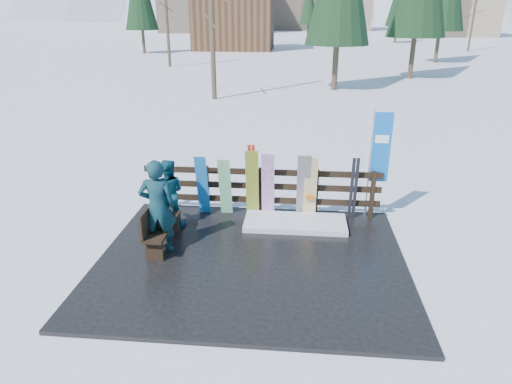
# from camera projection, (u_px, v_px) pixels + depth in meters

# --- Properties ---
(ground) EXTENTS (700.00, 700.00, 0.00)m
(ground) POSITION_uv_depth(u_px,v_px,m) (251.00, 262.00, 9.02)
(ground) COLOR white
(ground) RESTS_ON ground
(deck) EXTENTS (6.00, 5.00, 0.08)m
(deck) POSITION_uv_depth(u_px,v_px,m) (251.00, 260.00, 9.00)
(deck) COLOR black
(deck) RESTS_ON ground
(fence) EXTENTS (5.60, 0.10, 1.15)m
(fence) POSITION_uv_depth(u_px,v_px,m) (261.00, 188.00, 10.78)
(fence) COLOR black
(fence) RESTS_ON deck
(snow_patch) EXTENTS (2.30, 1.00, 0.12)m
(snow_patch) POSITION_uv_depth(u_px,v_px,m) (295.00, 223.00, 10.37)
(snow_patch) COLOR white
(snow_patch) RESTS_ON deck
(bench) EXTENTS (0.40, 1.50, 0.97)m
(bench) POSITION_uv_depth(u_px,v_px,m) (159.00, 223.00, 9.30)
(bench) COLOR black
(bench) RESTS_ON deck
(snowboard_0) EXTENTS (0.27, 0.38, 1.51)m
(snowboard_0) POSITION_uv_depth(u_px,v_px,m) (202.00, 185.00, 10.66)
(snowboard_0) COLOR blue
(snowboard_0) RESTS_ON deck
(snowboard_1) EXTENTS (0.28, 0.39, 1.46)m
(snowboard_1) POSITION_uv_depth(u_px,v_px,m) (225.00, 187.00, 10.63)
(snowboard_1) COLOR silver
(snowboard_1) RESTS_ON deck
(snowboard_2) EXTENTS (0.30, 0.33, 1.66)m
(snowboard_2) POSITION_uv_depth(u_px,v_px,m) (252.00, 184.00, 10.53)
(snowboard_2) COLOR #E1FD35
(snowboard_2) RESTS_ON deck
(snowboard_3) EXTENTS (0.29, 0.34, 1.61)m
(snowboard_3) POSITION_uv_depth(u_px,v_px,m) (268.00, 186.00, 10.51)
(snowboard_3) COLOR white
(snowboard_3) RESTS_ON deck
(snowboard_4) EXTENTS (0.30, 0.39, 1.60)m
(snowboard_4) POSITION_uv_depth(u_px,v_px,m) (303.00, 187.00, 10.44)
(snowboard_4) COLOR black
(snowboard_4) RESTS_ON deck
(snowboard_5) EXTENTS (0.30, 0.34, 1.55)m
(snowboard_5) POSITION_uv_depth(u_px,v_px,m) (310.00, 188.00, 10.44)
(snowboard_5) COLOR silver
(snowboard_5) RESTS_ON deck
(ski_pair_a) EXTENTS (0.16, 0.18, 1.77)m
(ski_pair_a) POSITION_uv_depth(u_px,v_px,m) (252.00, 181.00, 10.58)
(ski_pair_a) COLOR #B22A15
(ski_pair_a) RESTS_ON deck
(ski_pair_b) EXTENTS (0.17, 0.19, 1.53)m
(ski_pair_b) POSITION_uv_depth(u_px,v_px,m) (354.00, 189.00, 10.42)
(ski_pair_b) COLOR black
(ski_pair_b) RESTS_ON deck
(rental_flag) EXTENTS (0.45, 0.04, 2.60)m
(rental_flag) POSITION_uv_depth(u_px,v_px,m) (378.00, 152.00, 10.25)
(rental_flag) COLOR silver
(rental_flag) RESTS_ON deck
(person_front) EXTENTS (0.77, 0.58, 1.93)m
(person_front) POSITION_uv_depth(u_px,v_px,m) (157.00, 207.00, 8.94)
(person_front) COLOR #144B43
(person_front) RESTS_ON deck
(person_back) EXTENTS (0.83, 0.68, 1.56)m
(person_back) POSITION_uv_depth(u_px,v_px,m) (168.00, 193.00, 10.13)
(person_back) COLOR #13505F
(person_back) RESTS_ON deck
(trees) EXTENTS (42.07, 68.91, 11.86)m
(trees) POSITION_uv_depth(u_px,v_px,m) (323.00, 3.00, 51.16)
(trees) COLOR #382B1E
(trees) RESTS_ON ground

